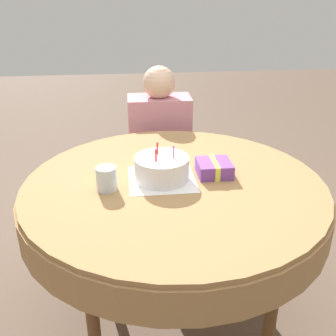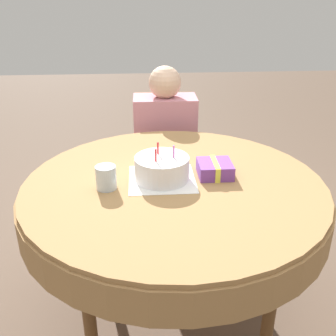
{
  "view_description": "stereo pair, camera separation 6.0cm",
  "coord_description": "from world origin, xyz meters",
  "px_view_note": "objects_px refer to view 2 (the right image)",
  "views": [
    {
      "loc": [
        -0.19,
        -1.46,
        1.5
      ],
      "look_at": [
        -0.02,
        0.01,
        0.81
      ],
      "focal_mm": 42.0,
      "sensor_mm": 36.0,
      "label": 1
    },
    {
      "loc": [
        -0.13,
        -1.47,
        1.5
      ],
      "look_at": [
        -0.02,
        0.01,
        0.81
      ],
      "focal_mm": 42.0,
      "sensor_mm": 36.0,
      "label": 2
    }
  ],
  "objects_px": {
    "chair": "(165,156)",
    "person": "(165,136)",
    "drinking_glass": "(106,177)",
    "birthday_cake": "(162,168)",
    "gift_box": "(215,169)"
  },
  "relations": [
    {
      "from": "chair",
      "to": "person",
      "type": "distance_m",
      "value": 0.2
    },
    {
      "from": "person",
      "to": "drinking_glass",
      "type": "height_order",
      "value": "person"
    },
    {
      "from": "chair",
      "to": "person",
      "type": "height_order",
      "value": "person"
    },
    {
      "from": "birthday_cake",
      "to": "drinking_glass",
      "type": "bearing_deg",
      "value": -164.09
    },
    {
      "from": "chair",
      "to": "gift_box",
      "type": "height_order",
      "value": "chair"
    },
    {
      "from": "chair",
      "to": "birthday_cake",
      "type": "xyz_separation_m",
      "value": [
        -0.07,
        -0.92,
        0.34
      ]
    },
    {
      "from": "person",
      "to": "drinking_glass",
      "type": "distance_m",
      "value": 0.95
    },
    {
      "from": "chair",
      "to": "birthday_cake",
      "type": "relative_size",
      "value": 3.78
    },
    {
      "from": "chair",
      "to": "person",
      "type": "xyz_separation_m",
      "value": [
        -0.0,
        -0.09,
        0.18
      ]
    },
    {
      "from": "person",
      "to": "gift_box",
      "type": "bearing_deg",
      "value": -77.95
    },
    {
      "from": "person",
      "to": "birthday_cake",
      "type": "bearing_deg",
      "value": -94.04
    },
    {
      "from": "drinking_glass",
      "to": "birthday_cake",
      "type": "bearing_deg",
      "value": 15.91
    },
    {
      "from": "drinking_glass",
      "to": "gift_box",
      "type": "distance_m",
      "value": 0.47
    },
    {
      "from": "drinking_glass",
      "to": "chair",
      "type": "bearing_deg",
      "value": 73.12
    },
    {
      "from": "gift_box",
      "to": "chair",
      "type": "bearing_deg",
      "value": 100.09
    }
  ]
}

